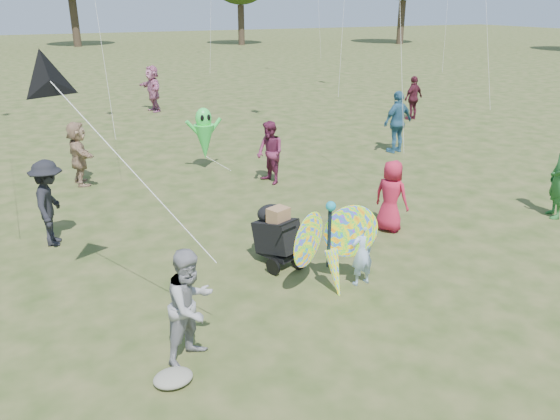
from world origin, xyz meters
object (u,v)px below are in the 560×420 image
object	(u,v)px
crowd_f	(560,178)
crowd_e	(270,153)
child_girl	(362,253)
crowd_d	(78,153)
alien_kite	(204,136)
adult_man	(191,306)
crowd_c	(398,122)
crowd_a	(391,196)
crowd_h	(413,98)
crowd_b	(50,203)
butterfly_kite	(332,248)
jogging_stroller	(276,231)
crowd_j	(153,89)

from	to	relation	value
crowd_f	crowd_e	bearing A→B (deg)	-105.72
child_girl	crowd_d	world-z (taller)	crowd_d
crowd_e	alien_kite	distance (m)	2.17
adult_man	crowd_c	size ratio (longest dim) A/B	0.83
child_girl	adult_man	size ratio (longest dim) A/B	0.73
crowd_a	crowd_e	world-z (taller)	crowd_e
crowd_h	crowd_b	bearing A→B (deg)	11.21
adult_man	crowd_c	xyz separation A→B (m)	(8.75, 7.50, 0.16)
alien_kite	butterfly_kite	bearing A→B (deg)	-92.09
child_girl	crowd_b	bearing A→B (deg)	-44.06
crowd_d	crowd_e	size ratio (longest dim) A/B	1.01
child_girl	crowd_c	bearing A→B (deg)	-133.17
jogging_stroller	child_girl	bearing A→B (deg)	-75.71
child_girl	crowd_f	xyz separation A→B (m)	(5.50, 0.79, 0.31)
crowd_b	crowd_f	size ratio (longest dim) A/B	0.96
crowd_j	adult_man	bearing A→B (deg)	-20.57
crowd_h	jogging_stroller	xyz separation A→B (m)	(-10.20, -9.26, -0.23)
child_girl	crowd_d	xyz separation A→B (m)	(-3.59, 7.53, 0.25)
adult_man	crowd_d	bearing A→B (deg)	61.81
crowd_h	alien_kite	bearing A→B (deg)	3.65
child_girl	crowd_h	distance (m)	14.04
crowd_f	crowd_h	world-z (taller)	crowd_f
jogging_stroller	alien_kite	size ratio (longest dim) A/B	0.65
crowd_h	butterfly_kite	distance (m)	14.43
crowd_a	alien_kite	distance (m)	6.08
crowd_f	alien_kite	bearing A→B (deg)	-108.69
child_girl	alien_kite	xyz separation A→B (m)	(-0.31, 7.40, 0.40)
crowd_f	alien_kite	world-z (taller)	crowd_f
crowd_j	alien_kite	bearing A→B (deg)	-13.46
butterfly_kite	alien_kite	size ratio (longest dim) A/B	1.00
crowd_c	crowd_d	distance (m)	9.28
adult_man	crowd_a	size ratio (longest dim) A/B	1.06
adult_man	butterfly_kite	xyz separation A→B (m)	(2.52, 0.77, -0.01)
crowd_h	crowd_j	world-z (taller)	crowd_j
adult_man	crowd_c	world-z (taller)	crowd_c
child_girl	jogging_stroller	world-z (taller)	child_girl
crowd_c	crowd_h	size ratio (longest dim) A/B	1.12
crowd_h	crowd_a	bearing A→B (deg)	35.24
crowd_a	crowd_f	world-z (taller)	crowd_f
crowd_h	jogging_stroller	size ratio (longest dim) A/B	1.49
crowd_j	crowd_a	bearing A→B (deg)	-3.82
crowd_j	jogging_stroller	bearing A→B (deg)	-14.20
crowd_e	jogging_stroller	size ratio (longest dim) A/B	1.41
alien_kite	jogging_stroller	bearing A→B (deg)	-96.01
crowd_h	adult_man	bearing A→B (deg)	27.83
crowd_f	butterfly_kite	size ratio (longest dim) A/B	1.00
child_girl	crowd_d	bearing A→B (deg)	-67.65
adult_man	crowd_h	size ratio (longest dim) A/B	0.93
child_girl	crowd_d	size ratio (longest dim) A/B	0.70
crowd_c	crowd_d	bearing A→B (deg)	-15.58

